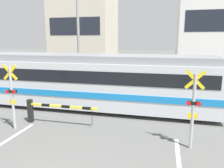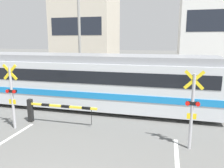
{
  "view_description": "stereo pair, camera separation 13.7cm",
  "coord_description": "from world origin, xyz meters",
  "px_view_note": "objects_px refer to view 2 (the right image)",
  "views": [
    {
      "loc": [
        2.65,
        -3.04,
        3.86
      ],
      "look_at": [
        0.0,
        7.77,
        1.6
      ],
      "focal_mm": 35.0,
      "sensor_mm": 36.0,
      "label": 1
    },
    {
      "loc": [
        2.78,
        -3.0,
        3.86
      ],
      "look_at": [
        0.0,
        7.77,
        1.6
      ],
      "focal_mm": 35.0,
      "sensor_mm": 36.0,
      "label": 2
    }
  ],
  "objects_px": {
    "commuter_train": "(45,77)",
    "pedestrian": "(149,76)",
    "crossing_signal_left": "(12,94)",
    "crossing_barrier_near": "(46,109)",
    "crossing_signal_right": "(192,107)",
    "crossing_barrier_far": "(165,88)"
  },
  "relations": [
    {
      "from": "commuter_train",
      "to": "pedestrian",
      "type": "distance_m",
      "value": 8.53
    },
    {
      "from": "crossing_signal_left",
      "to": "pedestrian",
      "type": "bearing_deg",
      "value": 64.03
    },
    {
      "from": "pedestrian",
      "to": "commuter_train",
      "type": "bearing_deg",
      "value": -132.18
    },
    {
      "from": "crossing_barrier_near",
      "to": "pedestrian",
      "type": "relative_size",
      "value": 2.06
    },
    {
      "from": "crossing_signal_left",
      "to": "pedestrian",
      "type": "relative_size",
      "value": 1.71
    },
    {
      "from": "crossing_signal_left",
      "to": "crossing_signal_right",
      "type": "xyz_separation_m",
      "value": [
        7.34,
        0.0,
        0.0
      ]
    },
    {
      "from": "crossing_barrier_near",
      "to": "pedestrian",
      "type": "bearing_deg",
      "value": 67.06
    },
    {
      "from": "crossing_signal_right",
      "to": "pedestrian",
      "type": "relative_size",
      "value": 1.71
    },
    {
      "from": "pedestrian",
      "to": "crossing_barrier_near",
      "type": "bearing_deg",
      "value": -112.94
    },
    {
      "from": "crossing_signal_right",
      "to": "crossing_barrier_near",
      "type": "bearing_deg",
      "value": 171.85
    },
    {
      "from": "crossing_barrier_far",
      "to": "crossing_barrier_near",
      "type": "bearing_deg",
      "value": -131.31
    },
    {
      "from": "crossing_signal_left",
      "to": "crossing_barrier_far",
      "type": "bearing_deg",
      "value": 47.59
    },
    {
      "from": "crossing_barrier_far",
      "to": "crossing_signal_left",
      "type": "xyz_separation_m",
      "value": [
        -6.3,
        -6.9,
        0.86
      ]
    },
    {
      "from": "pedestrian",
      "to": "crossing_signal_left",
      "type": "bearing_deg",
      "value": -115.97
    },
    {
      "from": "crossing_signal_right",
      "to": "crossing_barrier_far",
      "type": "bearing_deg",
      "value": 98.49
    },
    {
      "from": "commuter_train",
      "to": "crossing_signal_right",
      "type": "relative_size",
      "value": 6.93
    },
    {
      "from": "crossing_barrier_near",
      "to": "crossing_signal_right",
      "type": "relative_size",
      "value": 1.2
    },
    {
      "from": "crossing_barrier_near",
      "to": "pedestrian",
      "type": "height_order",
      "value": "pedestrian"
    },
    {
      "from": "pedestrian",
      "to": "crossing_barrier_far",
      "type": "bearing_deg",
      "value": -67.36
    },
    {
      "from": "commuter_train",
      "to": "crossing_signal_left",
      "type": "height_order",
      "value": "commuter_train"
    },
    {
      "from": "crossing_signal_left",
      "to": "crossing_signal_right",
      "type": "height_order",
      "value": "same"
    },
    {
      "from": "crossing_barrier_near",
      "to": "crossing_signal_right",
      "type": "bearing_deg",
      "value": -8.15
    }
  ]
}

